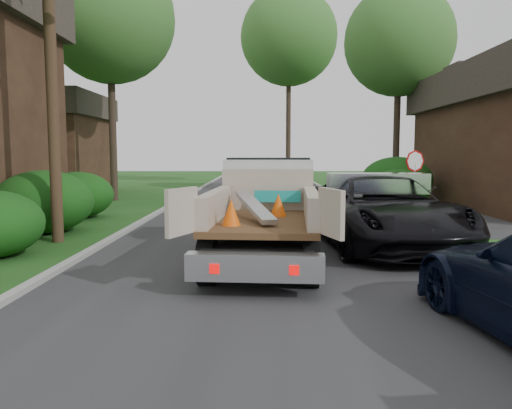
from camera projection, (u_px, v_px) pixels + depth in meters
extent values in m
plane|color=#194614|center=(264.00, 295.00, 8.33)|extent=(120.00, 120.00, 0.00)
cube|color=#28282B|center=(263.00, 218.00, 18.28)|extent=(8.00, 90.00, 0.02)
cube|color=#9E9E99|center=(151.00, 216.00, 18.32)|extent=(0.20, 90.00, 0.12)
cube|color=#9E9E99|center=(375.00, 217.00, 18.23)|extent=(0.20, 90.00, 0.12)
cylinder|color=slate|center=(414.00, 193.00, 17.13)|extent=(0.06, 0.06, 2.00)
cylinder|color=#B20A0A|center=(415.00, 161.00, 17.02)|extent=(0.71, 0.32, 0.76)
cylinder|color=#382619|center=(50.00, 51.00, 12.86)|extent=(0.30, 0.30, 10.00)
cube|color=#331D15|center=(39.00, 155.00, 30.13)|extent=(7.00, 7.00, 4.50)
cube|color=#332B26|center=(37.00, 106.00, 29.83)|extent=(7.56, 7.56, 1.40)
cube|color=#332B26|center=(36.00, 94.00, 29.76)|extent=(1.05, 7.56, 0.20)
ellipsoid|color=#0E3B0D|center=(44.00, 202.00, 14.77)|extent=(2.86, 2.86, 1.87)
ellipsoid|color=#0E3B0D|center=(77.00, 195.00, 18.26)|extent=(2.60, 2.60, 1.70)
ellipsoid|color=#0E3B0D|center=(399.00, 189.00, 21.12)|extent=(2.60, 2.60, 1.70)
ellipsoid|color=#0E3B0D|center=(397.00, 180.00, 24.07)|extent=(3.38, 3.38, 2.21)
cylinder|color=#2D2119|center=(112.00, 111.00, 24.86)|extent=(0.36, 0.36, 9.00)
sphere|color=#366726|center=(109.00, 17.00, 24.41)|extent=(6.40, 6.40, 6.40)
cylinder|color=#2D2119|center=(397.00, 119.00, 27.72)|extent=(0.36, 0.36, 8.50)
sphere|color=#366726|center=(399.00, 41.00, 27.29)|extent=(6.00, 6.00, 6.00)
cylinder|color=#2D2119|center=(288.00, 112.00, 37.60)|extent=(0.36, 0.36, 11.00)
sphere|color=#366726|center=(289.00, 37.00, 37.04)|extent=(7.20, 7.20, 7.20)
cylinder|color=black|center=(232.00, 230.00, 12.58)|extent=(0.35, 0.89, 0.87)
cylinder|color=black|center=(306.00, 231.00, 12.44)|extent=(0.35, 0.89, 0.87)
cylinder|color=black|center=(207.00, 261.00, 8.92)|extent=(0.35, 0.89, 0.87)
cylinder|color=black|center=(311.00, 263.00, 8.78)|extent=(0.35, 0.89, 0.87)
cube|color=black|center=(265.00, 235.00, 10.76)|extent=(2.31, 5.75, 0.23)
cube|color=silver|center=(270.00, 189.00, 12.70)|extent=(2.25, 1.88, 1.50)
cube|color=black|center=(270.00, 168.00, 12.65)|extent=(2.09, 1.73, 0.53)
cube|color=#472D19|center=(263.00, 222.00, 10.05)|extent=(2.36, 3.63, 0.12)
cube|color=beige|center=(268.00, 190.00, 11.73)|extent=(2.14, 0.24, 0.97)
cube|color=beige|center=(215.00, 205.00, 10.09)|extent=(0.46, 3.31, 0.58)
cube|color=beige|center=(311.00, 206.00, 9.94)|extent=(0.46, 3.31, 0.58)
cube|color=silver|center=(255.00, 267.00, 8.03)|extent=(2.25, 0.49, 0.44)
cube|color=#B20505|center=(214.00, 269.00, 7.90)|extent=(0.16, 0.05, 0.16)
cube|color=#B20505|center=(294.00, 270.00, 7.80)|extent=(0.16, 0.05, 0.16)
cube|color=beige|center=(182.00, 211.00, 8.17)|extent=(0.42, 0.83, 0.78)
cube|color=beige|center=(331.00, 213.00, 7.99)|extent=(0.32, 0.86, 0.78)
cube|color=silver|center=(254.00, 206.00, 10.13)|extent=(0.90, 2.51, 0.45)
cone|color=#F2590A|center=(231.00, 212.00, 9.20)|extent=(0.37, 0.37, 0.49)
cone|color=#F2590A|center=(278.00, 205.00, 10.58)|extent=(0.37, 0.37, 0.49)
cube|color=#148C84|center=(277.00, 197.00, 11.49)|extent=(1.07, 0.16, 0.27)
imported|color=black|center=(381.00, 211.00, 12.69)|extent=(3.64, 6.78, 1.81)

